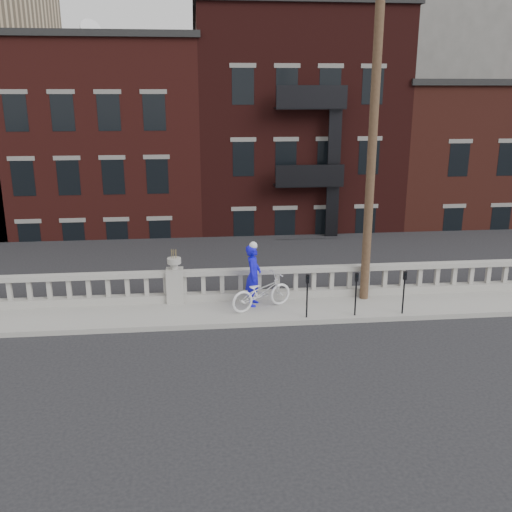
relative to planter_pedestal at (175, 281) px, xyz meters
The scene contains 11 objects.
ground 4.04m from the planter_pedestal, 90.00° to the right, with size 120.00×120.00×0.00m, color black.
sidewalk 1.21m from the planter_pedestal, 90.00° to the right, with size 32.00×2.20×0.15m, color gray.
balustrade 0.19m from the planter_pedestal, ahead, with size 28.00×0.34×1.03m.
planter_pedestal is the anchor object (origin of this frame).
lower_level 19.19m from the planter_pedestal, 88.31° to the left, with size 80.00×44.00×20.80m.
utility_pole 7.61m from the planter_pedestal, ahead, with size 1.60×0.28×10.00m.
parking_meter_b 4.38m from the planter_pedestal, 24.27° to the right, with size 0.10×0.09×1.36m.
parking_meter_c 5.78m from the planter_pedestal, 18.15° to the right, with size 0.10×0.09×1.36m.
parking_meter_d 7.22m from the planter_pedestal, 14.44° to the right, with size 0.10×0.09×1.36m.
bicycle 2.87m from the planter_pedestal, 18.86° to the right, with size 0.73×2.09×1.10m, color silver.
cyclist 2.58m from the planter_pedestal, 12.89° to the right, with size 0.72×0.47×1.98m, color #120DCF.
Camera 1 is at (0.78, -13.69, 6.76)m, focal length 40.00 mm.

